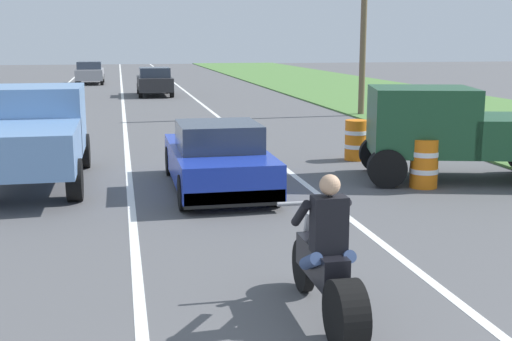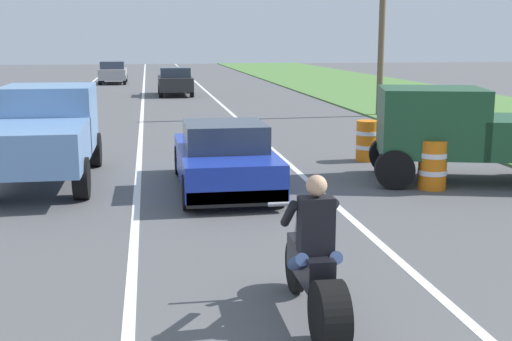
# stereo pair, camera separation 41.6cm
# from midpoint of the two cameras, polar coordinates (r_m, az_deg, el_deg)

# --- Properties ---
(lane_stripe_left_solid) EXTENTS (0.14, 120.00, 0.01)m
(lane_stripe_left_solid) POSITION_cam_midpoint_polar(r_m,az_deg,el_deg) (22.93, -18.33, 3.16)
(lane_stripe_left_solid) COLOR white
(lane_stripe_left_solid) RESTS_ON ground
(lane_stripe_right_solid) EXTENTS (0.14, 120.00, 0.01)m
(lane_stripe_right_solid) POSITION_cam_midpoint_polar(r_m,az_deg,el_deg) (22.91, -0.23, 3.72)
(lane_stripe_right_solid) COLOR white
(lane_stripe_right_solid) RESTS_ON ground
(lane_stripe_centre_dashed) EXTENTS (0.14, 120.00, 0.01)m
(lane_stripe_centre_dashed) POSITION_cam_midpoint_polar(r_m,az_deg,el_deg) (22.63, -9.29, 3.48)
(lane_stripe_centre_dashed) COLOR white
(lane_stripe_centre_dashed) RESTS_ON ground
(motorcycle_with_rider) EXTENTS (0.70, 2.21, 1.62)m
(motorcycle_with_rider) POSITION_cam_midpoint_polar(r_m,az_deg,el_deg) (7.11, 6.76, -8.52)
(motorcycle_with_rider) COLOR black
(motorcycle_with_rider) RESTS_ON ground
(sports_car_blue) EXTENTS (1.84, 4.30, 1.37)m
(sports_car_blue) POSITION_cam_midpoint_polar(r_m,az_deg,el_deg) (13.35, -1.85, 1.03)
(sports_car_blue) COLOR #1E38B2
(sports_car_blue) RESTS_ON ground
(pickup_truck_left_lane_light_blue) EXTENTS (2.02, 4.80, 1.98)m
(pickup_truck_left_lane_light_blue) POSITION_cam_midpoint_polar(r_m,az_deg,el_deg) (14.50, -16.89, 3.27)
(pickup_truck_left_lane_light_blue) COLOR #6B93C6
(pickup_truck_left_lane_light_blue) RESTS_ON ground
(pickup_truck_right_shoulder_dark_green) EXTENTS (5.14, 3.14, 1.98)m
(pickup_truck_right_shoulder_dark_green) POSITION_cam_midpoint_polar(r_m,az_deg,el_deg) (14.79, 19.04, 3.29)
(pickup_truck_right_shoulder_dark_green) COLOR #1E4C2D
(pickup_truck_right_shoulder_dark_green) RESTS_ON ground
(traffic_light_mast_near) EXTENTS (3.69, 0.34, 6.00)m
(traffic_light_mast_near) POSITION_cam_midpoint_polar(r_m,az_deg,el_deg) (19.69, -19.38, 13.34)
(traffic_light_mast_near) COLOR gray
(traffic_light_mast_near) RESTS_ON ground
(construction_barrel_nearest) EXTENTS (0.58, 0.58, 1.00)m
(construction_barrel_nearest) POSITION_cam_midpoint_polar(r_m,az_deg,el_deg) (13.91, 15.70, 0.51)
(construction_barrel_nearest) COLOR orange
(construction_barrel_nearest) RESTS_ON ground
(construction_barrel_mid) EXTENTS (0.58, 0.58, 1.00)m
(construction_barrel_mid) POSITION_cam_midpoint_polar(r_m,az_deg,el_deg) (16.81, 10.21, 2.53)
(construction_barrel_mid) COLOR orange
(construction_barrel_mid) RESTS_ON ground
(distant_car_far_ahead) EXTENTS (1.80, 4.00, 1.50)m
(distant_car_far_ahead) POSITION_cam_midpoint_polar(r_m,az_deg,el_deg) (36.25, -6.61, 7.62)
(distant_car_far_ahead) COLOR #262628
(distant_car_far_ahead) RESTS_ON ground
(distant_car_further_ahead) EXTENTS (1.80, 4.00, 1.50)m
(distant_car_further_ahead) POSITION_cam_midpoint_polar(r_m,az_deg,el_deg) (46.66, -11.88, 8.24)
(distant_car_further_ahead) COLOR #99999E
(distant_car_further_ahead) RESTS_ON ground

